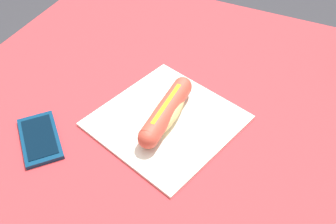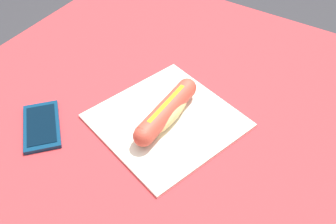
% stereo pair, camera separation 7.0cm
% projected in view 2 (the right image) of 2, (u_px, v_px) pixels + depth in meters
% --- Properties ---
extents(dining_table, '(1.08, 1.01, 0.74)m').
position_uv_depth(dining_table, '(161.00, 165.00, 0.87)').
color(dining_table, brown).
rests_on(dining_table, ground).
extents(paper_wrapper, '(0.33, 0.33, 0.01)m').
position_uv_depth(paper_wrapper, '(168.00, 121.00, 0.79)').
color(paper_wrapper, silver).
rests_on(paper_wrapper, dining_table).
extents(hot_dog, '(0.20, 0.05, 0.05)m').
position_uv_depth(hot_dog, '(168.00, 112.00, 0.77)').
color(hot_dog, '#E5BC75').
rests_on(hot_dog, paper_wrapper).
extents(cell_phone, '(0.14, 0.14, 0.01)m').
position_uv_depth(cell_phone, '(42.00, 126.00, 0.78)').
color(cell_phone, '#0A2D4C').
rests_on(cell_phone, dining_table).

